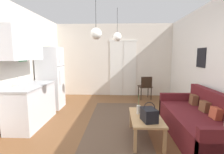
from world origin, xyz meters
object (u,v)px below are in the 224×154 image
couch (201,124)px  bamboo_vase (138,109)px  pendant_lamp_far (117,37)px  coffee_table (146,119)px  accent_chair (145,86)px  refrigerator (51,78)px  pendant_lamp_near (96,34)px  handbag (149,115)px

couch → bamboo_vase: bearing=177.0°
couch → pendant_lamp_far: size_ratio=2.48×
couch → bamboo_vase: size_ratio=5.22×
bamboo_vase → coffee_table: bearing=-41.5°
couch → accent_chair: couch is taller
bamboo_vase → accent_chair: 2.75m
refrigerator → accent_chair: size_ratio=2.18×
pendant_lamp_far → pendant_lamp_near: bearing=-108.4°
coffee_table → bamboo_vase: 0.21m
bamboo_vase → refrigerator: refrigerator is taller
accent_chair → pendant_lamp_far: bearing=47.9°
pendant_lamp_near → bamboo_vase: bearing=-4.8°
couch → coffee_table: (-1.03, -0.05, 0.10)m
refrigerator → pendant_lamp_near: pendant_lamp_near is taller
pendant_lamp_far → coffee_table: bearing=-67.8°
couch → refrigerator: refrigerator is taller
handbag → refrigerator: refrigerator is taller
couch → coffee_table: bearing=-177.5°
coffee_table → accent_chair: accent_chair is taller
coffee_table → pendant_lamp_near: size_ratio=1.14×
accent_chair → pendant_lamp_far: 2.35m
pendant_lamp_near → handbag: bearing=-23.7°
couch → pendant_lamp_far: (-1.57, 1.28, 1.72)m
handbag → accent_chair: bearing=82.0°
coffee_table → handbag: 0.29m
handbag → refrigerator: (-2.49, 1.98, 0.33)m
bamboo_vase → pendant_lamp_far: bearing=109.0°
handbag → pendant_lamp_near: pendant_lamp_near is taller
refrigerator → pendant_lamp_far: 2.27m
couch → pendant_lamp_near: (-1.95, 0.13, 1.65)m
handbag → refrigerator: 3.20m
accent_chair → pendant_lamp_near: size_ratio=0.93×
handbag → pendant_lamp_near: size_ratio=0.38×
coffee_table → refrigerator: size_ratio=0.56×
bamboo_vase → accent_chair: bamboo_vase is taller
pendant_lamp_near → pendant_lamp_far: 1.21m
bamboo_vase → handbag: bamboo_vase is taller
couch → refrigerator: (-3.51, 1.70, 0.60)m
handbag → refrigerator: size_ratio=0.19×
refrigerator → pendant_lamp_near: 2.45m
couch → coffee_table: size_ratio=2.02×
refrigerator → accent_chair: refrigerator is taller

